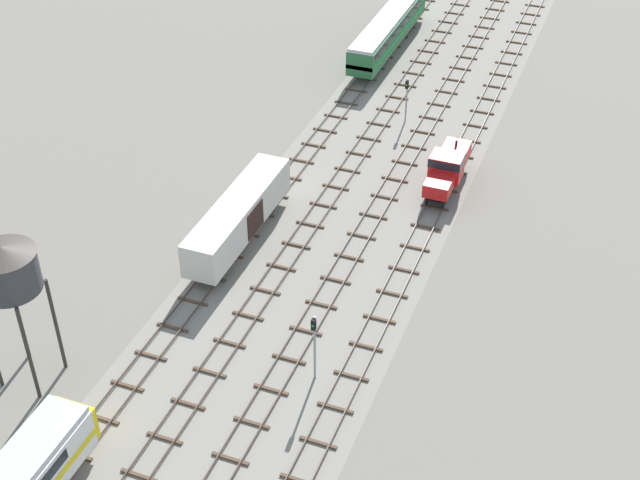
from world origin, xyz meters
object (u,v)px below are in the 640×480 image
freight_boxcar_far_left_midfar (239,215)px  signal_post_near (407,95)px  diesel_railcar_far_left_farther (389,28)px  water_tower (6,270)px  signal_post_nearest (314,340)px  shunter_loco_centre_far (447,167)px

freight_boxcar_far_left_midfar → signal_post_near: 24.35m
freight_boxcar_far_left_midfar → signal_post_near: (6.58, 23.44, 0.47)m
freight_boxcar_far_left_midfar → diesel_railcar_far_left_farther: size_ratio=0.68×
water_tower → diesel_railcar_far_left_farther: bearing=83.8°
signal_post_nearest → signal_post_near: (-4.39, 35.45, -0.42)m
freight_boxcar_far_left_midfar → water_tower: (-6.20, -18.36, 6.31)m
signal_post_nearest → water_tower: bearing=-159.7°
signal_post_near → shunter_loco_centre_far: bearing=-56.5°
water_tower → shunter_loco_centre_far: bearing=58.7°
signal_post_nearest → signal_post_near: bearing=97.1°
water_tower → signal_post_near: bearing=73.0°
freight_boxcar_far_left_midfar → shunter_loco_centre_far: freight_boxcar_far_left_midfar is taller
freight_boxcar_far_left_midfar → diesel_railcar_far_left_farther: diesel_railcar_far_left_farther is taller
signal_post_nearest → signal_post_near: signal_post_nearest is taller
diesel_railcar_far_left_farther → water_tower: (-6.19, -57.14, 6.16)m
shunter_loco_centre_far → signal_post_nearest: signal_post_nearest is taller
freight_boxcar_far_left_midfar → signal_post_nearest: 16.29m
water_tower → signal_post_near: water_tower is taller
freight_boxcar_far_left_midfar → signal_post_near: bearing=74.3°
diesel_railcar_far_left_farther → signal_post_near: signal_post_near is taller
diesel_railcar_far_left_farther → water_tower: water_tower is taller
freight_boxcar_far_left_midfar → signal_post_nearest: bearing=-47.6°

